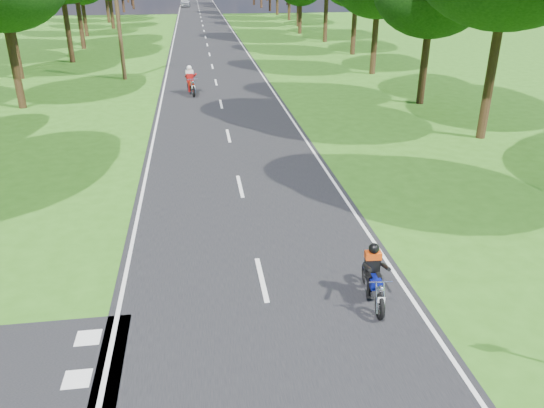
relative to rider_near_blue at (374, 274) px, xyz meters
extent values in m
plane|color=#2C6015|center=(-2.38, -0.79, -0.70)|extent=(160.00, 160.00, 0.00)
cube|color=black|center=(-2.38, 49.21, -0.69)|extent=(7.00, 140.00, 0.02)
cube|color=silver|center=(-2.38, 1.21, -0.68)|extent=(0.12, 2.00, 0.01)
cube|color=silver|center=(-2.38, 7.21, -0.68)|extent=(0.12, 2.00, 0.01)
cube|color=silver|center=(-2.38, 13.21, -0.68)|extent=(0.12, 2.00, 0.01)
cube|color=silver|center=(-2.38, 19.21, -0.68)|extent=(0.12, 2.00, 0.01)
cube|color=silver|center=(-2.38, 25.21, -0.68)|extent=(0.12, 2.00, 0.01)
cube|color=silver|center=(-2.38, 31.21, -0.68)|extent=(0.12, 2.00, 0.01)
cube|color=silver|center=(-2.38, 37.21, -0.68)|extent=(0.12, 2.00, 0.01)
cube|color=silver|center=(-2.38, 43.21, -0.68)|extent=(0.12, 2.00, 0.01)
cube|color=silver|center=(-2.38, 49.21, -0.68)|extent=(0.12, 2.00, 0.01)
cube|color=silver|center=(-2.38, 55.21, -0.68)|extent=(0.12, 2.00, 0.01)
cube|color=silver|center=(-2.38, 61.21, -0.68)|extent=(0.12, 2.00, 0.01)
cube|color=silver|center=(-2.38, 67.21, -0.68)|extent=(0.12, 2.00, 0.01)
cube|color=silver|center=(-2.38, 73.21, -0.68)|extent=(0.12, 2.00, 0.01)
cube|color=silver|center=(-2.38, 79.21, -0.68)|extent=(0.12, 2.00, 0.01)
cube|color=silver|center=(-2.38, 85.21, -0.68)|extent=(0.12, 2.00, 0.01)
cube|color=silver|center=(-2.38, 91.21, -0.68)|extent=(0.12, 2.00, 0.01)
cube|color=silver|center=(-2.38, 97.21, -0.68)|extent=(0.12, 2.00, 0.01)
cube|color=silver|center=(-2.38, 103.21, -0.68)|extent=(0.12, 2.00, 0.01)
cube|color=silver|center=(-2.38, 109.21, -0.68)|extent=(0.12, 2.00, 0.01)
cube|color=silver|center=(-2.38, 115.21, -0.68)|extent=(0.12, 2.00, 0.01)
cube|color=silver|center=(-5.68, 49.21, -0.68)|extent=(0.10, 140.00, 0.01)
cube|color=silver|center=(0.92, 49.21, -0.68)|extent=(0.10, 140.00, 0.01)
cube|color=silver|center=(-6.18, -1.69, -0.68)|extent=(0.50, 0.50, 0.01)
cube|color=silver|center=(-6.18, -0.49, -0.68)|extent=(0.50, 0.50, 0.01)
cylinder|color=black|center=(-12.95, 19.97, 1.26)|extent=(0.40, 0.40, 3.91)
cylinder|color=black|center=(-15.31, 28.39, 1.20)|extent=(0.40, 0.40, 3.79)
cylinder|color=black|center=(-13.20, 34.81, 1.46)|extent=(0.40, 0.40, 4.32)
cylinder|color=black|center=(-13.63, 42.31, 1.50)|extent=(0.40, 0.40, 4.40)
cylinder|color=black|center=(-14.98, 51.99, 0.90)|extent=(0.40, 0.40, 3.20)
cylinder|color=black|center=(-13.13, 59.37, 0.91)|extent=(0.40, 0.40, 3.22)
cylinder|color=black|center=(-14.67, 67.13, 1.10)|extent=(0.40, 0.40, 3.61)
cylinder|color=black|center=(-14.32, 74.95, 0.63)|extent=(0.40, 0.40, 2.67)
cylinder|color=black|center=(-14.55, 84.11, 0.84)|extent=(0.40, 0.40, 3.09)
cylinder|color=black|center=(8.69, 11.41, 1.58)|extent=(0.40, 0.40, 4.56)
cylinder|color=black|center=(8.55, 17.90, 1.05)|extent=(0.40, 0.40, 3.49)
cylinder|color=black|center=(8.69, 26.79, 1.15)|extent=(0.40, 0.40, 3.69)
cylinder|color=black|center=(9.79, 35.63, 1.17)|extent=(0.40, 0.40, 3.74)
cylinder|color=black|center=(9.34, 43.93, 1.62)|extent=(0.40, 0.40, 4.64)
cylinder|color=black|center=(8.17, 51.13, 0.75)|extent=(0.40, 0.40, 2.91)
cylinder|color=black|center=(9.39, 58.61, 1.24)|extent=(0.40, 0.40, 3.88)
cylinder|color=black|center=(9.72, 67.08, 1.39)|extent=(0.40, 0.40, 4.18)
cylinder|color=black|center=(9.31, 83.33, 0.98)|extent=(0.40, 0.40, 3.36)
cylinder|color=#382616|center=(-8.38, 27.21, 3.30)|extent=(0.26, 0.26, 8.00)
imported|color=silver|center=(-4.73, 95.19, 0.04)|extent=(1.84, 4.26, 1.43)
camera|label=1|loc=(-3.69, -9.69, 6.29)|focal=35.00mm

